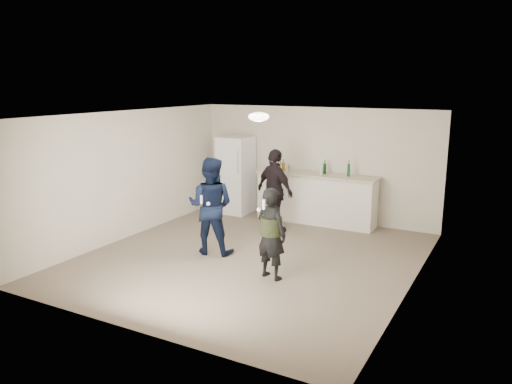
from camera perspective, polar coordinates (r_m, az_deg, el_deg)
The scene contains 21 objects.
floor at distance 8.87m, azimuth -0.62°, elevation -7.52°, with size 6.00×6.00×0.00m, color #6B5B4C.
ceiling at distance 8.35m, azimuth -0.66°, elevation 8.81°, with size 6.00×6.00×0.00m, color silver.
wall_back at distance 11.20m, azimuth 6.83°, elevation 3.22°, with size 6.00×6.00×0.00m, color beige.
wall_front at distance 6.16m, azimuth -14.33°, elevation -4.75°, with size 6.00×6.00×0.00m, color beige.
wall_left at distance 10.12m, azimuth -14.39°, elevation 1.93°, with size 6.00×6.00×0.00m, color beige.
wall_right at distance 7.62m, azimuth 17.78°, elevation -1.67°, with size 6.00×6.00×0.00m, color beige.
counter at distance 10.98m, azimuth 6.87°, elevation -0.82°, with size 2.60×0.56×1.05m, color silver.
counter_top at distance 10.87m, azimuth 6.94°, elevation 1.98°, with size 2.68×0.64×0.04m, color beige.
fridge at distance 11.70m, azimuth -2.33°, elevation 1.96°, with size 0.70×0.70×1.80m, color white.
fridge_handle at distance 11.18m, azimuth -2.08°, elevation 3.55°, with size 0.02×0.02×0.60m, color #B3B3B8.
ceiling_dome at distance 8.62m, azimuth 0.32°, elevation 8.59°, with size 0.36×0.36×0.16m, color white.
shaker at distance 10.95m, azimuth 3.80°, elevation 2.68°, with size 0.08×0.08×0.17m, color #AFAFB4.
man at distance 8.93m, azimuth -5.20°, elevation -1.58°, with size 0.85×0.66×1.75m, color #0E1B3D.
woman at distance 7.77m, azimuth 1.76°, elevation -4.76°, with size 0.53×0.35×1.46m, color black.
camo_shorts at distance 7.74m, azimuth 1.77°, elevation -3.91°, with size 0.34×0.34×0.28m, color #2B3819.
spectator at distance 10.14m, azimuth 2.18°, elevation 0.09°, with size 1.01×0.42×1.72m, color black.
remote_man at distance 8.66m, azimuth -6.25°, elevation -0.84°, with size 0.04×0.04×0.15m, color white.
nunchuk_man at distance 8.63m, azimuth -5.47°, elevation -1.34°, with size 0.07×0.07×0.07m, color silver.
remote_woman at distance 7.42m, azimuth 0.92°, elevation -1.43°, with size 0.04×0.04×0.15m, color silver.
nunchuk_woman at distance 7.52m, azimuth 0.35°, elevation -2.04°, with size 0.07×0.07×0.07m, color white.
bottle_cluster at distance 10.84m, azimuth 7.07°, elevation 2.62°, with size 1.56×0.28×0.26m.
Camera 1 is at (4.04, -7.29, 3.03)m, focal length 35.00 mm.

